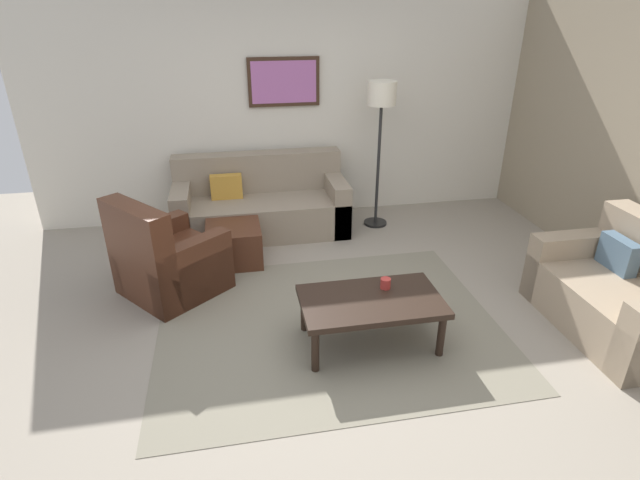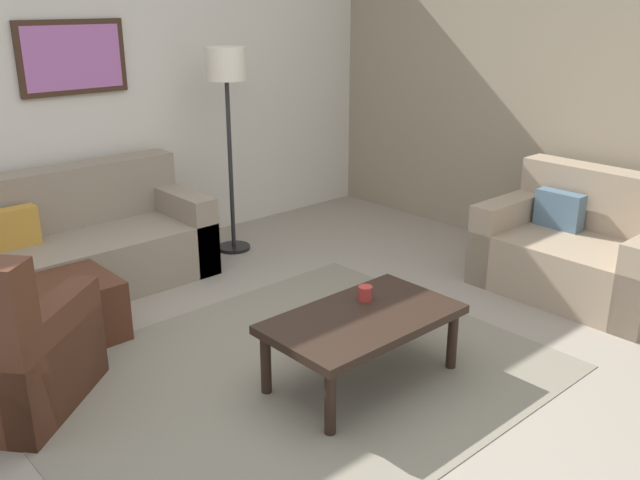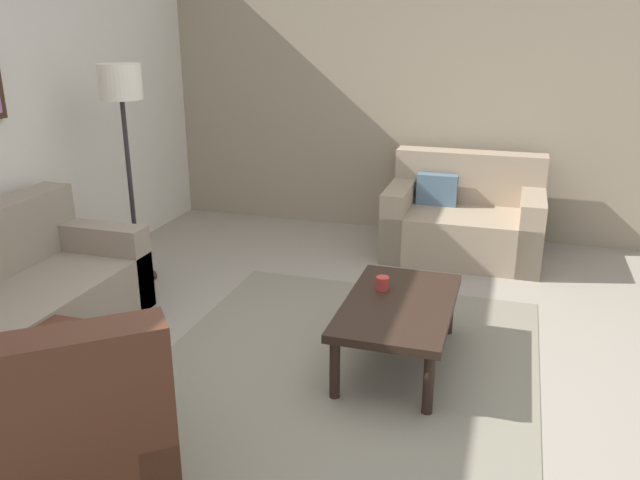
# 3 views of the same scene
# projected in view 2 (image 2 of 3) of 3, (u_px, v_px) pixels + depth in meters

# --- Properties ---
(ground_plane) EXTENTS (8.00, 8.00, 0.00)m
(ground_plane) POSITION_uv_depth(u_px,v_px,m) (292.00, 376.00, 3.99)
(ground_plane) COLOR gray
(rear_partition) EXTENTS (6.00, 0.12, 2.80)m
(rear_partition) POSITION_uv_depth(u_px,v_px,m) (75.00, 90.00, 5.33)
(rear_partition) COLOR silver
(rear_partition) RESTS_ON ground_plane
(stone_feature_panel) EXTENTS (0.12, 5.20, 2.80)m
(stone_feature_panel) POSITION_uv_depth(u_px,v_px,m) (581.00, 88.00, 5.42)
(stone_feature_panel) COLOR gray
(stone_feature_panel) RESTS_ON ground_plane
(area_rug) EXTENTS (2.84, 2.29, 0.01)m
(area_rug) POSITION_uv_depth(u_px,v_px,m) (292.00, 376.00, 3.98)
(area_rug) COLOR gray
(area_rug) RESTS_ON ground_plane
(couch_main) EXTENTS (1.98, 0.86, 0.88)m
(couch_main) POSITION_uv_depth(u_px,v_px,m) (68.00, 250.00, 5.11)
(couch_main) COLOR gray
(couch_main) RESTS_ON ground_plane
(couch_loveseat) EXTENTS (0.92, 1.34, 0.88)m
(couch_loveseat) POSITION_uv_depth(u_px,v_px,m) (585.00, 252.00, 5.09)
(couch_loveseat) COLOR gray
(couch_loveseat) RESTS_ON ground_plane
(ottoman) EXTENTS (0.56, 0.56, 0.40)m
(ottoman) POSITION_uv_depth(u_px,v_px,m) (70.00, 310.00, 4.37)
(ottoman) COLOR #4C2819
(ottoman) RESTS_ON ground_plane
(coffee_table) EXTENTS (1.10, 0.64, 0.41)m
(coffee_table) POSITION_uv_depth(u_px,v_px,m) (363.00, 323.00, 3.84)
(coffee_table) COLOR black
(coffee_table) RESTS_ON ground_plane
(cup) EXTENTS (0.08, 0.08, 0.09)m
(cup) POSITION_uv_depth(u_px,v_px,m) (365.00, 293.00, 4.00)
(cup) COLOR #B2332D
(cup) RESTS_ON coffee_table
(lamp_standing) EXTENTS (0.32, 0.32, 1.71)m
(lamp_standing) POSITION_uv_depth(u_px,v_px,m) (227.00, 85.00, 5.53)
(lamp_standing) COLOR black
(lamp_standing) RESTS_ON ground_plane
(framed_artwork) EXTENTS (0.83, 0.04, 0.55)m
(framed_artwork) POSITION_uv_depth(u_px,v_px,m) (73.00, 57.00, 5.17)
(framed_artwork) COLOR #382316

